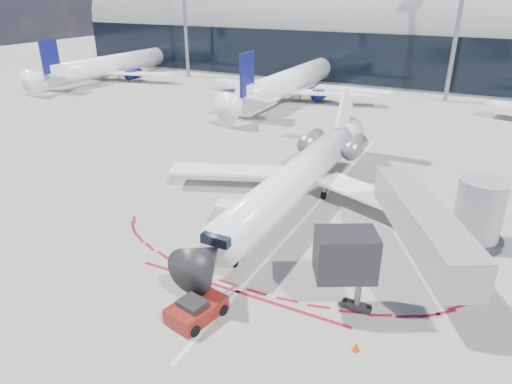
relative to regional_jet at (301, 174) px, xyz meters
The scene contains 15 objects.
ground 3.56m from the regional_jet, 52.60° to the right, with size 260.00×260.00×0.00m, color slate.
apron_centerline 2.96m from the regional_jet, ahead, with size 0.25×40.00×0.01m, color silver.
apron_stop_bar 13.78m from the regional_jet, 83.65° to the right, with size 14.00×0.25×0.01m, color maroon.
terminal_building 63.31m from the regional_jet, 88.64° to the left, with size 150.00×24.15×24.00m.
jet_bridge 12.34m from the regional_jet, 23.77° to the right, with size 10.03×15.20×4.90m.
light_mast_west 64.12m from the regional_jet, 133.38° to the left, with size 0.70×0.70×25.00m, color gray.
light_mast_centre 47.55m from the regional_jet, 81.97° to the left, with size 0.70×0.70×25.00m, color gray.
regional_jet is the anchor object (origin of this frame).
pushback_tug 16.65m from the regional_jet, 87.83° to the right, with size 2.67×5.11×1.30m.
ramp_worker 13.19m from the regional_jet, 99.10° to the right, with size 0.69×0.45×1.89m, color #C6F519.
uld_container 7.55m from the regional_jet, 114.48° to the right, with size 2.46×2.19×2.05m.
safety_cone_left 8.40m from the regional_jet, 121.94° to the right, with size 0.31×0.31×0.43m, color #E03904.
safety_cone_right 17.69m from the regional_jet, 58.69° to the right, with size 0.37×0.37×0.52m, color #E03904.
bg_airliner_0 66.57m from the regional_jet, 146.27° to the left, with size 33.69×35.67×10.90m, color white, non-canonical shape.
bg_airliner_1 40.01m from the regional_jet, 114.48° to the left, with size 34.71×36.76×11.23m, color white, non-canonical shape.
Camera 1 is at (11.21, -30.98, 16.56)m, focal length 32.00 mm.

